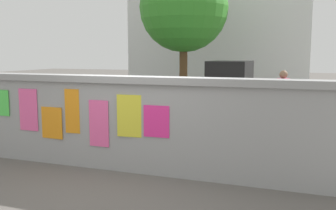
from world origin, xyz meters
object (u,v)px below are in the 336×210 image
Objects in this scene: auto_rickshaw_truck at (199,90)px; tree_roadside at (184,8)px; motorcycle at (89,112)px; person_bystander at (283,94)px; person_walking at (99,104)px; bicycle_near at (299,144)px.

tree_roadside reaches higher than auto_rickshaw_truck.
motorcycle is 5.36m from person_bystander.
motorcycle is 1.16× the size of person_bystander.
motorcycle is (-2.37, -2.83, -0.44)m from auto_rickshaw_truck.
person_walking reaches higher than motorcycle.
bicycle_near is 10.51m from tree_roadside.
auto_rickshaw_truck is at bearing 126.12° from bicycle_near.
auto_rickshaw_truck is 5.48m from tree_roadside.
bicycle_near is at bearing 4.18° from person_walking.
tree_roadside reaches higher than person_walking.
auto_rickshaw_truck is 4.77m from person_walking.
auto_rickshaw_truck reaches higher than person_walking.
person_walking is (-0.98, -4.67, 0.09)m from auto_rickshaw_truck.
person_bystander reaches higher than motorcycle.
person_bystander is at bearing 20.01° from motorcycle.
tree_roadside reaches higher than motorcycle.
tree_roadside reaches higher than person_bystander.
motorcycle is at bearing -159.99° from person_bystander.
person_walking is at bearing -101.85° from auto_rickshaw_truck.
bicycle_near is at bearing -53.88° from auto_rickshaw_truck.
person_walking is (-4.16, -0.30, 0.62)m from bicycle_near.
tree_roadside is (0.50, 6.93, 3.55)m from motorcycle.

